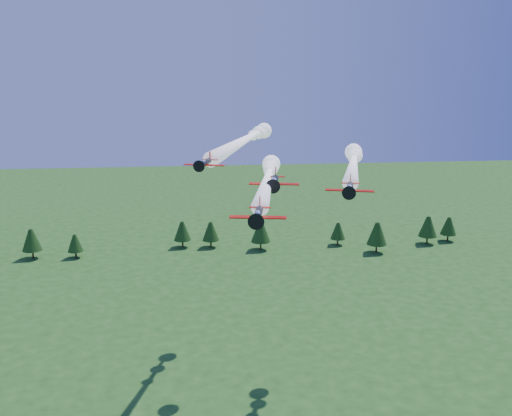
{
  "coord_description": "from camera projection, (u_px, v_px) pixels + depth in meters",
  "views": [
    {
      "loc": [
        -11.22,
        -84.0,
        62.48
      ],
      "look_at": [
        -2.07,
        0.0,
        42.13
      ],
      "focal_mm": 40.0,
      "sensor_mm": 36.0,
      "label": 1
    }
  ],
  "objects": [
    {
      "name": "treeline",
      "position": [
        250.0,
        233.0,
        202.86
      ],
      "size": [
        170.74,
        20.35,
        11.0
      ],
      "color": "#382314",
      "rests_on": "ground"
    },
    {
      "name": "plane_lead",
      "position": [
        268.0,
        178.0,
        101.54
      ],
      "size": [
        13.28,
        47.58,
        3.7
      ],
      "rotation": [
        0.0,
        0.0,
        -0.18
      ],
      "color": "black",
      "rests_on": "ground"
    },
    {
      "name": "plane_left",
      "position": [
        246.0,
        139.0,
        118.32
      ],
      "size": [
        20.09,
        54.94,
        3.7
      ],
      "rotation": [
        0.0,
        0.0,
        -0.29
      ],
      "color": "black",
      "rests_on": "ground"
    },
    {
      "name": "plane_right",
      "position": [
        353.0,
        162.0,
        109.24
      ],
      "size": [
        16.94,
        43.01,
        3.7
      ],
      "rotation": [
        0.0,
        0.0,
        -0.3
      ],
      "color": "black",
      "rests_on": "ground"
    },
    {
      "name": "plane_slot",
      "position": [
        274.0,
        181.0,
        95.43
      ],
      "size": [
        8.53,
        9.35,
        2.98
      ],
      "rotation": [
        0.0,
        0.0,
        -0.19
      ],
      "color": "black",
      "rests_on": "ground"
    }
  ]
}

